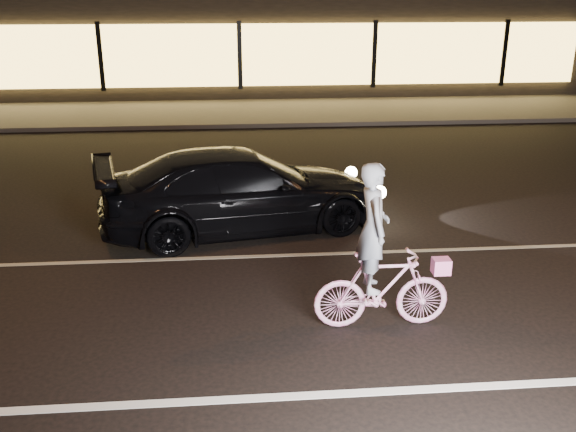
{
  "coord_description": "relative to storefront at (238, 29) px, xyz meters",
  "views": [
    {
      "loc": [
        -0.27,
        -6.86,
        3.9
      ],
      "look_at": [
        0.37,
        0.6,
        1.15
      ],
      "focal_mm": 40.0,
      "sensor_mm": 36.0,
      "label": 1
    }
  ],
  "objects": [
    {
      "name": "lane_stripe_far",
      "position": [
        0.0,
        -16.97,
        -2.14
      ],
      "size": [
        60.0,
        0.1,
        0.01
      ],
      "primitive_type": "cube",
      "color": "gray",
      "rests_on": "ground"
    },
    {
      "name": "sidewalk",
      "position": [
        0.0,
        -5.97,
        -2.09
      ],
      "size": [
        30.0,
        4.0,
        0.12
      ],
      "primitive_type": "cube",
      "color": "#383533",
      "rests_on": "ground"
    },
    {
      "name": "storefront",
      "position": [
        0.0,
        0.0,
        0.0
      ],
      "size": [
        25.4,
        8.42,
        4.2
      ],
      "color": "black",
      "rests_on": "ground"
    },
    {
      "name": "ground",
      "position": [
        0.0,
        -18.97,
        -2.15
      ],
      "size": [
        90.0,
        90.0,
        0.0
      ],
      "primitive_type": "plane",
      "color": "black",
      "rests_on": "ground"
    },
    {
      "name": "lane_stripe_near",
      "position": [
        0.0,
        -20.47,
        -2.14
      ],
      "size": [
        60.0,
        0.12,
        0.01
      ],
      "primitive_type": "cube",
      "color": "silver",
      "rests_on": "ground"
    },
    {
      "name": "sedan",
      "position": [
        -0.17,
        -15.77,
        -1.48
      ],
      "size": [
        4.9,
        2.82,
        1.34
      ],
      "rotation": [
        0.0,
        0.0,
        1.79
      ],
      "color": "black",
      "rests_on": "ground"
    },
    {
      "name": "cyclist",
      "position": [
        1.38,
        -19.16,
        -1.42
      ],
      "size": [
        1.62,
        0.56,
        2.04
      ],
      "rotation": [
        0.0,
        0.0,
        1.57
      ],
      "color": "#D7388F",
      "rests_on": "ground"
    }
  ]
}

